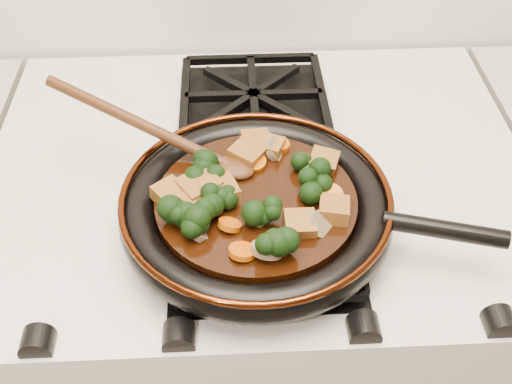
{
  "coord_description": "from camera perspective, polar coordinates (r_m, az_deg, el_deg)",
  "views": [
    {
      "loc": [
        -0.04,
        1.02,
        1.49
      ],
      "look_at": [
        -0.01,
        1.56,
        0.97
      ],
      "focal_mm": 45.0,
      "sensor_mm": 36.0,
      "label": 1
    }
  ],
  "objects": [
    {
      "name": "stove",
      "position": [
        1.24,
        0.15,
        -13.53
      ],
      "size": [
        0.76,
        0.6,
        0.9
      ],
      "primitive_type": "cube",
      "color": "beige",
      "rests_on": "ground"
    },
    {
      "name": "burner_grate_front",
      "position": [
        0.79,
        0.74,
        -3.65
      ],
      "size": [
        0.23,
        0.23,
        0.03
      ],
      "primitive_type": null,
      "color": "black",
      "rests_on": "stove"
    },
    {
      "name": "burner_grate_back",
      "position": [
        1.0,
        -0.22,
        8.19
      ],
      "size": [
        0.23,
        0.23,
        0.03
      ],
      "primitive_type": null,
      "color": "black",
      "rests_on": "stove"
    },
    {
      "name": "skillet",
      "position": [
        0.78,
        0.16,
        -1.42
      ],
      "size": [
        0.45,
        0.33,
        0.05
      ],
      "rotation": [
        0.0,
        0.0,
        -0.28
      ],
      "color": "black",
      "rests_on": "burner_grate_front"
    },
    {
      "name": "braising_sauce",
      "position": [
        0.77,
        -0.0,
        -1.13
      ],
      "size": [
        0.24,
        0.24,
        0.02
      ],
      "primitive_type": "cylinder",
      "color": "black",
      "rests_on": "skillet"
    },
    {
      "name": "tofu_cube_0",
      "position": [
        0.75,
        6.93,
        -1.6
      ],
      "size": [
        0.04,
        0.04,
        0.03
      ],
      "primitive_type": "cube",
      "rotation": [
        0.04,
        0.12,
        1.4
      ],
      "color": "brown",
      "rests_on": "braising_sauce"
    },
    {
      "name": "tofu_cube_1",
      "position": [
        0.81,
        -0.77,
        3.37
      ],
      "size": [
        0.06,
        0.05,
        0.03
      ],
      "primitive_type": "cube",
      "rotation": [
        0.1,
        0.03,
        0.96
      ],
      "color": "brown",
      "rests_on": "braising_sauce"
    },
    {
      "name": "tofu_cube_2",
      "position": [
        0.76,
        -3.43,
        0.03
      ],
      "size": [
        0.06,
        0.06,
        0.03
      ],
      "primitive_type": "cube",
      "rotation": [
        -0.09,
        0.1,
        0.3
      ],
      "color": "brown",
      "rests_on": "braising_sauce"
    },
    {
      "name": "tofu_cube_3",
      "position": [
        0.75,
        -5.79,
        -1.28
      ],
      "size": [
        0.05,
        0.05,
        0.02
      ],
      "primitive_type": "cube",
      "rotation": [
        0.06,
        -0.01,
        2.05
      ],
      "color": "brown",
      "rests_on": "braising_sauce"
    },
    {
      "name": "tofu_cube_4",
      "position": [
        0.73,
        3.92,
        -2.91
      ],
      "size": [
        0.04,
        0.04,
        0.02
      ],
      "primitive_type": "cube",
      "rotation": [
        0.03,
        -0.09,
        1.6
      ],
      "color": "brown",
      "rests_on": "braising_sauce"
    },
    {
      "name": "tofu_cube_5",
      "position": [
        0.83,
        1.12,
        4.02
      ],
      "size": [
        0.05,
        0.04,
        0.02
      ],
      "primitive_type": "cube",
      "rotation": [
        -0.0,
        -0.02,
        2.74
      ],
      "color": "brown",
      "rests_on": "braising_sauce"
    },
    {
      "name": "tofu_cube_6",
      "position": [
        0.77,
        -5.0,
        0.37
      ],
      "size": [
        0.06,
        0.06,
        0.03
      ],
      "primitive_type": "cube",
      "rotation": [
        -0.05,
        -0.08,
        0.56
      ],
      "color": "brown",
      "rests_on": "braising_sauce"
    },
    {
      "name": "tofu_cube_7",
      "position": [
        0.81,
        6.02,
        2.66
      ],
      "size": [
        0.05,
        0.05,
        0.02
      ],
      "primitive_type": "cube",
      "rotation": [
        -0.04,
        -0.1,
        2.82
      ],
      "color": "brown",
      "rests_on": "braising_sauce"
    },
    {
      "name": "tofu_cube_8",
      "position": [
        0.77,
        -7.67,
        -0.17
      ],
      "size": [
        0.05,
        0.05,
        0.02
      ],
      "primitive_type": "cube",
      "rotation": [
        0.03,
        -0.11,
        2.28
      ],
      "color": "brown",
      "rests_on": "braising_sauce"
    },
    {
      "name": "tofu_cube_9",
      "position": [
        0.83,
        0.01,
        4.44
      ],
      "size": [
        0.04,
        0.04,
        0.02
      ],
      "primitive_type": "cube",
      "rotation": [
        -0.0,
        0.09,
        0.21
      ],
      "color": "brown",
      "rests_on": "braising_sauce"
    },
    {
      "name": "broccoli_floret_0",
      "position": [
        0.73,
        0.4,
        -2.12
      ],
      "size": [
        0.09,
        0.09,
        0.07
      ],
      "primitive_type": null,
      "rotation": [
        0.2,
        0.11,
        2.08
      ],
      "color": "black",
      "rests_on": "braising_sauce"
    },
    {
      "name": "broccoli_floret_1",
      "position": [
        0.74,
        -7.16,
        -2.03
      ],
      "size": [
        0.09,
        0.09,
        0.07
      ],
      "primitive_type": null,
      "rotation": [
        0.06,
        -0.21,
        2.05
      ],
      "color": "black",
      "rests_on": "braising_sauce"
    },
    {
      "name": "broccoli_floret_2",
      "position": [
        0.79,
        4.7,
        2.05
      ],
      "size": [
        0.08,
        0.09,
        0.07
      ],
      "primitive_type": null,
      "rotation": [
        0.13,
        -0.17,
        0.99
      ],
      "color": "black",
      "rests_on": "braising_sauce"
    },
    {
      "name": "broccoli_floret_3",
      "position": [
        0.79,
        -4.64,
        1.9
      ],
      "size": [
        0.08,
        0.09,
        0.06
      ],
      "primitive_type": null,
      "rotation": [
        0.13,
        0.07,
        2.58
      ],
      "color": "black",
      "rests_on": "braising_sauce"
    },
    {
      "name": "broccoli_floret_4",
      "position": [
        0.77,
        5.62,
        0.25
      ],
      "size": [
        0.07,
        0.06,
        0.07
      ],
      "primitive_type": null,
      "rotation": [
        -0.23,
        0.15,
        1.56
      ],
      "color": "black",
      "rests_on": "braising_sauce"
    },
    {
      "name": "broccoli_floret_5",
      "position": [
        0.7,
        1.59,
        -4.73
      ],
      "size": [
        0.09,
        0.08,
        0.08
      ],
      "primitive_type": null,
      "rotation": [
        -0.19,
        -0.24,
        0.47
      ],
      "color": "black",
      "rests_on": "braising_sauce"
    },
    {
      "name": "broccoli_floret_6",
      "position": [
        0.75,
        -3.5,
        -0.95
      ],
      "size": [
        0.08,
        0.09,
        0.07
      ],
      "primitive_type": null,
      "rotation": [
        -0.22,
        0.2,
        0.85
      ],
      "color": "black",
      "rests_on": "braising_sauce"
    },
    {
      "name": "broccoli_floret_7",
      "position": [
        0.72,
        -4.77,
        -2.78
      ],
      "size": [
        0.08,
        0.09,
        0.06
      ],
      "primitive_type": null,
      "rotation": [
        -0.07,
        0.08,
        0.83
      ],
      "color": "black",
      "rests_on": "braising_sauce"
    },
    {
      "name": "carrot_coin_0",
      "position": [
        0.81,
        -0.18,
        2.65
      ],
      "size": [
        0.03,
        0.03,
        0.01
      ],
      "primitive_type": "cylinder",
      "rotation": [
        0.15,
        0.01,
        0.0
      ],
      "color": "#B74805",
      "rests_on": "braising_sauce"
    },
    {
      "name": "carrot_coin_1",
      "position": [
        0.73,
        -2.34,
        -2.93
      ],
      "size": [
        0.03,
        0.03,
        0.02
      ],
      "primitive_type": "cylinder",
      "rotation": [
        -0.33,
        0.28,
        0.0
      ],
      "color": "#B74805",
      "rests_on": "braising_sauce"
    },
    {
      "name": "carrot_coin_2",
      "position": [
        0.77,
        6.62,
        -0.3
      ],
      "size": [
        0.03,
        0.03,
        0.02
      ],
      "primitive_type": "cylinder",
      "rotation": [
        0.28,
        -0.1,
        0.0
      ],
      "color": "#B74805",
      "rests_on": "braising_sauce"
    },
    {
      "name": "carrot_coin_3",
      "position": [
        0.7,
        -1.23,
        -5.3
      ],
      "size": [
        0.03,
        0.03,
        0.02
      ],
      "primitive_type": "cylinder",
      "rotation": [
        -0.23,
        0.12,
        0.0
      ],
      "color": "#B74805",
      "rests_on": "braising_sauce"
    },
    {
      "name": "carrot_coin_4",
      "position": [
        0.83,
        2.1,
        4.18
      ],
      "size": [
        0.03,
        0.03,
        0.01
      ],
      "primitive_type": "cylinder",
      "rotation": [
        0.04,
        0.02,
        0.0
      ],
      "color": "#B74805",
      "rests_on": "braising_sauce"
    },
    {
      "name": "mushroom_slice_0",
      "position": [
        0.73,
        5.73,
        -2.86
      ],
      "size": [
        0.04,
        0.04,
        0.03
      ],
      "primitive_type": "cylinder",
      "rotation": [
        0.86,
        0.0,
        0.91
      ],
      "color": "#7E6649",
      "rests_on": "braising_sauce"
    },
    {
      "name": "mushroom_slice_1",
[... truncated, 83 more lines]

